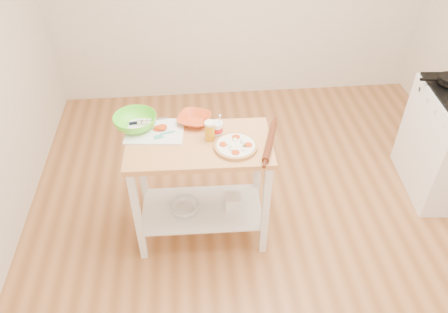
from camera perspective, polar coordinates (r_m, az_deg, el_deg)
name	(u,v)px	position (r m, az deg, el deg)	size (l,w,h in m)	color
room_shell	(286,92)	(2.68, 8.16, 8.34)	(4.04, 4.54, 2.74)	#AB6D3F
prep_island	(200,171)	(3.14, -3.12, -1.96)	(1.01, 0.57, 0.90)	tan
pizza	(236,146)	(2.92, 1.55, 1.38)	(0.29, 0.29, 0.05)	tan
cutting_board	(155,131)	(3.11, -9.03, 3.36)	(0.43, 0.34, 0.04)	white
spatula	(164,134)	(3.05, -7.90, 2.87)	(0.15, 0.08, 0.01)	teal
knife	(143,122)	(3.20, -10.57, 4.49)	(0.27, 0.08, 0.01)	silver
orange_bowl	(194,119)	(3.15, -3.91, 4.85)	(0.23, 0.23, 0.06)	#D14A1F
green_bowl	(135,122)	(3.15, -11.52, 4.47)	(0.31, 0.31, 0.10)	#63E830
beer_pint	(210,131)	(2.96, -1.87, 3.37)	(0.07, 0.07, 0.14)	orange
yogurt_tub	(217,129)	(3.02, -0.94, 3.67)	(0.08, 0.08, 0.18)	white
rolling_pin	(270,142)	(2.96, 6.00, 1.94)	(0.05, 0.05, 0.41)	#592714
shelf_glass_bowl	(185,207)	(3.37, -5.17, -6.62)	(0.23, 0.23, 0.07)	silver
shelf_bin	(233,202)	(3.37, 1.16, -5.94)	(0.12, 0.12, 0.12)	white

